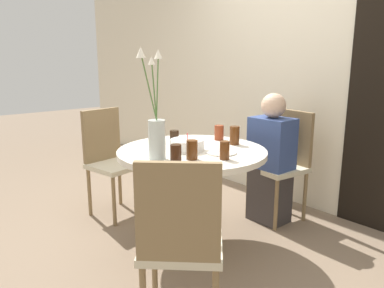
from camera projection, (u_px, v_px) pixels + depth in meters
ground_plane at (192, 244)px, 2.81m from camera, size 16.00×16.00×0.00m
wall_back at (305, 65)px, 3.37m from camera, size 8.00×0.05×2.60m
dining_table at (192, 169)px, 2.68m from camera, size 1.06×1.06×0.73m
chair_right_flank at (284, 158)px, 3.20m from camera, size 0.45×0.45×0.93m
chair_far_back at (110, 155)px, 3.28m from camera, size 0.46×0.46×0.93m
chair_left_flank at (180, 237)px, 1.78m from camera, size 0.57×0.57×0.93m
birthday_cake at (187, 145)px, 2.62m from camera, size 0.24×0.24×0.12m
flower_vase at (156, 128)px, 2.35m from camera, size 0.15×0.24×0.69m
side_plate at (221, 153)px, 2.54m from camera, size 0.21×0.21×0.01m
drink_glass_0 at (219, 133)px, 2.95m from camera, size 0.07×0.07×0.12m
drink_glass_1 at (192, 150)px, 2.38m from camera, size 0.07×0.07×0.13m
drink_glass_2 at (174, 137)px, 2.83m from camera, size 0.07×0.07×0.10m
drink_glass_3 at (176, 154)px, 2.28m from camera, size 0.07×0.07×0.12m
drink_glass_4 at (235, 135)px, 2.79m from camera, size 0.07×0.07×0.14m
drink_glass_5 at (225, 150)px, 2.38m from camera, size 0.06×0.06×0.12m
person_boy at (271, 163)px, 3.12m from camera, size 0.34×0.24×1.09m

